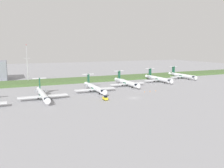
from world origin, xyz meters
name	(u,v)px	position (x,y,z in m)	size (l,w,h in m)	color
ground_plane	(110,88)	(0.00, 30.00, 0.00)	(500.00, 500.00, 0.00)	#939399
grass_berm	(91,79)	(0.00, 65.58, 0.93)	(320.00, 20.00, 1.86)	#4C6B38
regional_jet_second	(43,94)	(-41.44, 15.04, 2.54)	(22.81, 31.00, 9.00)	silver
regional_jet_third	(94,87)	(-12.59, 22.88, 2.54)	(22.81, 31.00, 9.00)	silver
regional_jet_fourth	(126,82)	(12.44, 32.71, 2.54)	(22.81, 31.00, 9.00)	silver
regional_jet_fifth	(158,78)	(41.64, 39.66, 2.54)	(22.81, 31.00, 9.00)	silver
regional_jet_sixth	(182,75)	(69.76, 47.49, 2.54)	(22.81, 31.00, 9.00)	silver
antenna_mast	(28,67)	(-43.90, 71.55, 10.91)	(4.40, 0.50, 26.42)	#B2B2B7
baggage_tug	(105,98)	(-14.82, 1.17, 1.00)	(1.72, 3.20, 2.30)	yellow
safety_cone_front_marker	(145,92)	(12.42, 10.29, 0.28)	(0.44, 0.44, 0.55)	orange
safety_cone_mid_marker	(150,91)	(16.36, 10.95, 0.28)	(0.44, 0.44, 0.55)	orange
safety_cone_rear_marker	(156,91)	(19.96, 10.68, 0.28)	(0.44, 0.44, 0.55)	orange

